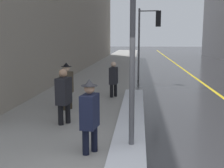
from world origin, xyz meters
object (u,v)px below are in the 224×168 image
object	(u,v)px
traffic_light_near	(150,29)
pedestrian_in_glasses	(64,94)
pedestrian_in_fedora	(90,114)
lamp_post	(133,2)
pedestrian_nearside	(114,78)
pedestrian_with_shoulder_bag	(67,84)

from	to	relation	value
traffic_light_near	pedestrian_in_glasses	distance (m)	9.72
pedestrian_in_fedora	pedestrian_in_glasses	distance (m)	2.29
traffic_light_near	pedestrian_in_fedora	world-z (taller)	traffic_light_near
lamp_post	pedestrian_in_fedora	bearing A→B (deg)	-162.95
lamp_post	pedestrian_nearside	world-z (taller)	lamp_post
pedestrian_in_glasses	pedestrian_nearside	size ratio (longest dim) A/B	1.08
traffic_light_near	pedestrian_nearside	bearing A→B (deg)	-104.51
pedestrian_in_fedora	pedestrian_nearside	size ratio (longest dim) A/B	1.08
pedestrian_nearside	traffic_light_near	bearing A→B (deg)	170.34
pedestrian_in_glasses	pedestrian_in_fedora	bearing A→B (deg)	37.61
lamp_post	pedestrian_with_shoulder_bag	size ratio (longest dim) A/B	3.29
lamp_post	pedestrian_in_fedora	world-z (taller)	lamp_post
lamp_post	traffic_light_near	xyz separation A→B (m)	(0.75, 10.80, -0.20)
pedestrian_in_glasses	pedestrian_with_shoulder_bag	world-z (taller)	pedestrian_with_shoulder_bag
pedestrian_in_glasses	pedestrian_with_shoulder_bag	bearing A→B (deg)	-159.87
pedestrian_in_fedora	pedestrian_with_shoulder_bag	size ratio (longest dim) A/B	0.98
lamp_post	pedestrian_in_glasses	size ratio (longest dim) A/B	3.36
lamp_post	pedestrian_nearside	xyz separation A→B (m)	(-0.93, 5.67, -2.39)
pedestrian_in_glasses	lamp_post	bearing A→B (deg)	57.73
pedestrian_nearside	lamp_post	bearing A→B (deg)	17.78
pedestrian_with_shoulder_bag	lamp_post	bearing A→B (deg)	43.05
pedestrian_with_shoulder_bag	pedestrian_nearside	xyz separation A→B (m)	(1.42, 2.26, -0.07)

